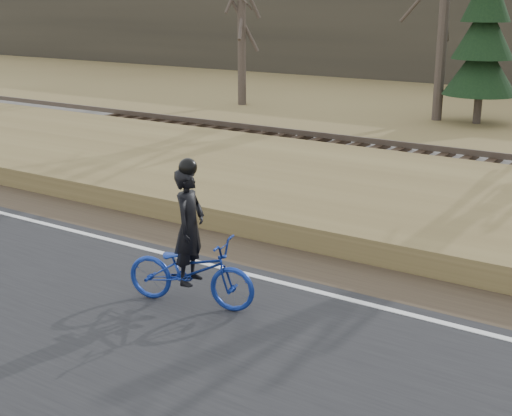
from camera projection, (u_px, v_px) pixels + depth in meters
The scene contains 3 objects.
cyclist at pixel (190, 260), 10.19m from camera, with size 2.07×1.12×2.17m.
bare_tree_far_left at pixel (242, 21), 29.17m from camera, with size 0.36×0.36×6.88m, color #4B3F37.
conifer at pixel (484, 31), 24.72m from camera, with size 2.60×2.60×6.80m.
Camera 1 is at (0.34, -8.65, 4.35)m, focal length 50.00 mm.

